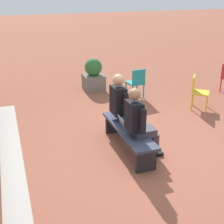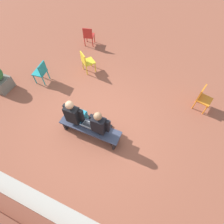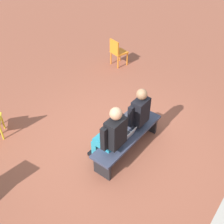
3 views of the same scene
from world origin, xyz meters
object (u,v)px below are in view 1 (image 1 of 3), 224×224
Objects in this scene: bench at (128,133)px; plastic_chair_near_bench_right at (198,90)px; person_adult at (123,105)px; plastic_chair_foreground at (136,81)px; person_student at (139,122)px; planter at (94,75)px; laptop at (126,124)px.

bench is 2.88m from plastic_chair_near_bench_right.
bench is at bearing 171.42° from person_adult.
bench is at bearing 153.62° from plastic_chair_foreground.
plastic_chair_foreground is at bearing -22.78° from person_student.
person_student is 1.43× the size of planter.
person_adult is at bearing 173.98° from planter.
plastic_chair_near_bench_right is at bearing -67.63° from person_adult.
person_student is 4.18m from planter.
laptop is 3.78m from planter.
planter is (1.17, 0.90, -0.04)m from plastic_chair_foreground.
person_student reaches higher than planter.
person_student is 1.60× the size of plastic_chair_near_bench_right.
planter is at bearing 37.55° from plastic_chair_foreground.
plastic_chair_foreground reaches higher than laptop.
plastic_chair_near_bench_right is (0.99, -2.41, -0.25)m from person_adult.
plastic_chair_near_bench_right is 3.14m from planter.
plastic_chair_foreground is (2.59, -1.33, -0.02)m from laptop.
planter is (3.75, -0.44, -0.06)m from laptop.
plastic_chair_near_bench_right is at bearing -53.64° from person_student.
plastic_chair_foreground is at bearing 43.76° from plastic_chair_near_bench_right.
person_student is at bearing 175.07° from planter.
person_adult is 1.47× the size of planter.
planter reaches higher than laptop.
plastic_chair_foreground is 0.89× the size of planter.
plastic_chair_near_bench_right is (1.38, -2.49, -0.02)m from laptop.
plastic_chair_foreground reaches higher than bench.
laptop is at bearing 173.35° from planter.
bench is at bearing 120.39° from plastic_chair_near_bench_right.
person_adult is 2.62m from plastic_chair_near_bench_right.
laptop is at bearing 167.95° from person_adult.
planter is (2.38, 2.06, -0.04)m from plastic_chair_near_bench_right.
person_student reaches higher than plastic_chair_near_bench_right.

